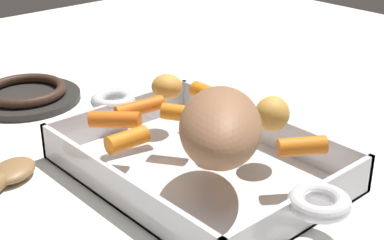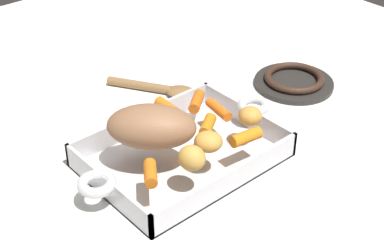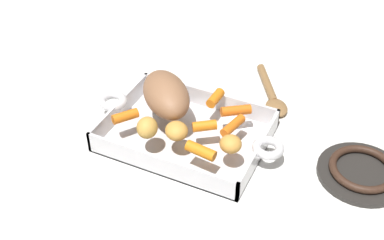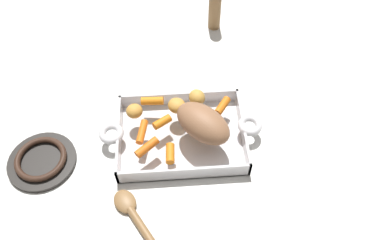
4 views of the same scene
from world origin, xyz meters
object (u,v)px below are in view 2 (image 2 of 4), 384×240
at_px(baby_carrot_southwest, 150,173).
at_px(serving_spoon, 162,89).
at_px(baby_carrot_center_right, 167,107).
at_px(baby_carrot_northeast, 208,125).
at_px(baby_carrot_southeast, 219,110).
at_px(potato_whole, 208,142).
at_px(potato_near_roast, 192,158).
at_px(roasting_dish, 183,153).
at_px(pork_roast, 151,127).
at_px(baby_carrot_long, 197,101).
at_px(baby_carrot_short, 246,137).
at_px(potato_corner, 250,116).
at_px(stove_burner_rear, 294,81).

xyz_separation_m(baby_carrot_southwest, serving_spoon, (0.23, 0.27, -0.05)).
bearing_deg(baby_carrot_center_right, baby_carrot_southwest, -136.35).
xyz_separation_m(baby_carrot_northeast, baby_carrot_southeast, (0.05, 0.03, -0.00)).
distance_m(potato_whole, potato_near_roast, 0.06).
relative_size(roasting_dish, potato_near_roast, 9.09).
distance_m(roasting_dish, pork_roast, 0.09).
bearing_deg(baby_carrot_northeast, baby_carrot_center_right, 100.16).
bearing_deg(baby_carrot_center_right, baby_carrot_long, -21.20).
relative_size(baby_carrot_short, potato_corner, 1.38).
distance_m(pork_roast, baby_carrot_long, 0.15).
bearing_deg(baby_carrot_short, potato_corner, 37.30).
distance_m(baby_carrot_center_right, baby_carrot_long, 0.06).
relative_size(baby_carrot_short, potato_near_roast, 1.27).
bearing_deg(serving_spoon, roasting_dish, -61.18).
height_order(pork_roast, serving_spoon, pork_roast).
distance_m(baby_carrot_center_right, potato_corner, 0.16).
height_order(baby_carrot_short, potato_corner, potato_corner).
xyz_separation_m(potato_whole, stove_burner_rear, (0.35, 0.11, -0.06)).
xyz_separation_m(pork_roast, potato_near_roast, (0.01, -0.10, -0.02)).
relative_size(baby_carrot_northeast, potato_whole, 1.00).
height_order(baby_carrot_short, potato_near_roast, potato_near_roast).
relative_size(potato_corner, potato_near_roast, 0.92).
relative_size(roasting_dish, potato_whole, 8.73).
distance_m(baby_carrot_center_right, baby_carrot_southwest, 0.20).
bearing_deg(baby_carrot_southeast, potato_near_roast, -147.79).
relative_size(baby_carrot_northeast, baby_carrot_center_right, 0.96).
distance_m(baby_carrot_long, baby_carrot_short, 0.15).
relative_size(baby_carrot_center_right, potato_near_roast, 1.08).
relative_size(roasting_dish, baby_carrot_center_right, 8.40).
xyz_separation_m(potato_corner, potato_whole, (-0.11, -0.01, 0.00)).
bearing_deg(potato_corner, baby_carrot_southeast, 107.40).
bearing_deg(baby_carrot_southwest, serving_spoon, 48.82).
bearing_deg(stove_burner_rear, baby_carrot_center_right, 174.02).
relative_size(potato_whole, stove_burner_rear, 0.28).
relative_size(pork_roast, baby_carrot_center_right, 3.04).
distance_m(baby_carrot_northeast, potato_near_roast, 0.12).
xyz_separation_m(baby_carrot_southeast, potato_corner, (0.02, -0.06, 0.01)).
height_order(baby_carrot_short, baby_carrot_southwest, baby_carrot_short).
relative_size(baby_carrot_northeast, potato_corner, 1.13).
bearing_deg(baby_carrot_southeast, baby_carrot_short, -105.53).
relative_size(roasting_dish, baby_carrot_long, 6.66).
relative_size(baby_carrot_southwest, serving_spoon, 0.29).
xyz_separation_m(pork_roast, baby_carrot_short, (0.13, -0.10, -0.03)).
relative_size(baby_carrot_southwest, potato_corner, 1.27).
xyz_separation_m(baby_carrot_northeast, baby_carrot_short, (0.02, -0.07, 0.00)).
xyz_separation_m(baby_carrot_center_right, serving_spoon, (0.09, 0.13, -0.05)).
xyz_separation_m(baby_carrot_short, potato_near_roast, (-0.12, 0.01, 0.01)).
bearing_deg(potato_whole, stove_burner_rear, 16.86).
height_order(baby_carrot_long, baby_carrot_southeast, baby_carrot_long).
distance_m(baby_carrot_long, potato_corner, 0.11).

